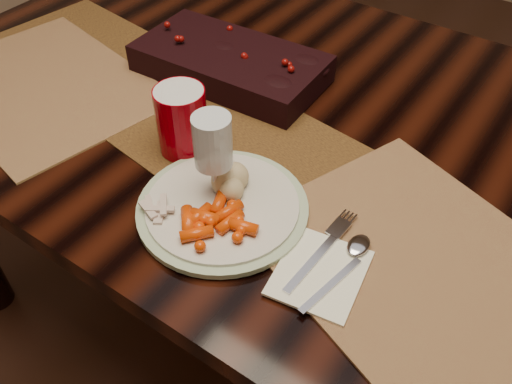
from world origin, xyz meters
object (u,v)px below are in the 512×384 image
Objects in this scene: dining_table at (312,251)px; turkey_shreds at (154,204)px; baby_carrots at (222,223)px; centerpiece at (230,59)px; wine_glass at (214,162)px; dinner_plate at (223,207)px; red_cup at (182,120)px; napkin at (320,273)px; mashed_potatoes at (227,174)px; placemat_main at (432,276)px.

turkey_shreds reaches higher than dining_table.
centerpiece is at bearing 125.08° from baby_carrots.
wine_glass reaches higher than centerpiece.
wine_glass reaches higher than dinner_plate.
centerpiece is at bearing 107.55° from red_cup.
napkin reaches higher than dining_table.
turkey_shreds is 0.17m from red_cup.
dining_table is at bearing 79.93° from wine_glass.
baby_carrots is 0.96× the size of red_cup.
dinner_plate is at bearing 38.94° from turkey_shreds.
mashed_potatoes is (-0.04, -0.25, 0.42)m from dining_table.
centerpiece reaches higher than placemat_main.
red_cup is (-0.47, 0.02, 0.06)m from placemat_main.
turkey_shreds reaches higher than dinner_plate.
turkey_shreds is (-0.41, -0.14, 0.02)m from placemat_main.
mashed_potatoes is at bearing 59.28° from turkey_shreds.
baby_carrots is at bearing -88.93° from dining_table.
red_cup is (-0.07, 0.15, 0.04)m from turkey_shreds.
placemat_main is at bearing 8.62° from wine_glass.
napkin is at bearing -125.09° from placemat_main.
dinner_plate is at bearing 126.93° from baby_carrots.
baby_carrots is 0.22m from red_cup.
placemat_main is 0.43m from turkey_shreds.
baby_carrots reaches higher than turkey_shreds.
baby_carrots is at bearing -45.87° from wine_glass.
placemat_main is at bearing -24.99° from centerpiece.
centerpiece is 0.45m from baby_carrots.
red_cup reaches higher than centerpiece.
centerpiece is 2.81× the size of napkin.
dinner_plate is at bearing -33.02° from wine_glass.
dining_table is at bearing 80.09° from mashed_potatoes.
centerpiece is 3.34× the size of baby_carrots.
wine_glass is at bearing 161.39° from napkin.
mashed_potatoes is 0.05m from wine_glass.
mashed_potatoes is (-0.34, -0.03, 0.04)m from placemat_main.
red_cup is at bearing 153.74° from napkin.
dining_table is 3.59× the size of placemat_main.
centerpiece is at bearing 172.83° from dining_table.
mashed_potatoes is (0.21, -0.29, 0.00)m from centerpiece.
dinner_plate is at bearing 164.84° from napkin.
wine_glass is (0.06, 0.08, 0.06)m from turkey_shreds.
napkin is (0.27, 0.05, -0.02)m from turkey_shreds.
wine_glass is at bearing 146.98° from dinner_plate.
centerpiece reaches higher than turkey_shreds.
mashed_potatoes reaches higher than baby_carrots.
baby_carrots is (-0.29, -0.11, 0.03)m from placemat_main.
centerpiece is at bearing 123.13° from wine_glass.
turkey_shreds is at bearing -141.06° from dinner_plate.
wine_glass is (-0.35, -0.05, 0.08)m from placemat_main.
red_cup is (-0.18, 0.13, 0.03)m from baby_carrots.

